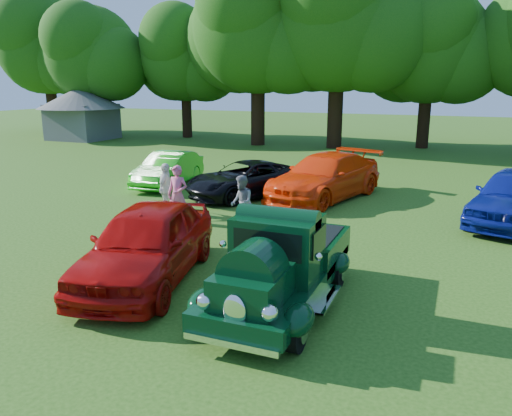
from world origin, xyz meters
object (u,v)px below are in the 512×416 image
at_px(red_convertible, 147,243).
at_px(spectator_white, 166,189).
at_px(back_car_black, 245,179).
at_px(spectator_pink, 178,194).
at_px(gazebo, 81,107).
at_px(back_car_orange, 325,177).
at_px(back_car_lime, 168,169).
at_px(spectator_grey, 242,202).
at_px(hero_pickup, 281,266).

height_order(red_convertible, spectator_white, spectator_white).
relative_size(back_car_black, spectator_pink, 2.68).
bearing_deg(gazebo, back_car_orange, -29.45).
distance_m(back_car_orange, spectator_pink, 5.94).
height_order(back_car_lime, back_car_orange, back_car_orange).
height_order(spectator_white, gazebo, gazebo).
relative_size(back_car_lime, spectator_white, 2.52).
height_order(spectator_grey, gazebo, gazebo).
bearing_deg(spectator_grey, spectator_pink, -118.14).
distance_m(back_car_black, spectator_pink, 4.15).
xyz_separation_m(back_car_orange, spectator_pink, (-3.31, -4.93, 0.07)).
bearing_deg(spectator_grey, back_car_lime, -162.87).
relative_size(spectator_grey, gazebo, 0.25).
bearing_deg(spectator_pink, back_car_black, 81.37).
distance_m(back_car_orange, gazebo, 25.29).
xyz_separation_m(spectator_grey, gazebo, (-20.74, 17.19, 1.60)).
bearing_deg(hero_pickup, back_car_black, 117.71).
xyz_separation_m(back_car_black, back_car_orange, (2.85, 0.81, 0.16)).
xyz_separation_m(hero_pickup, spectator_white, (-5.81, 5.09, 0.04)).
relative_size(back_car_lime, gazebo, 0.66).
height_order(back_car_black, spectator_grey, spectator_grey).
xyz_separation_m(hero_pickup, spectator_pink, (-4.88, 4.28, 0.10)).
bearing_deg(spectator_grey, gazebo, -161.92).
xyz_separation_m(red_convertible, spectator_pink, (-1.76, 4.21, 0.06)).
bearing_deg(gazebo, back_car_black, -34.64).
bearing_deg(back_car_black, spectator_pink, -68.14).
relative_size(hero_pickup, spectator_pink, 2.63).
relative_size(spectator_pink, gazebo, 0.28).
distance_m(back_car_lime, back_car_black, 3.84).
relative_size(spectator_white, gazebo, 0.26).
height_order(back_car_lime, spectator_pink, spectator_pink).
relative_size(back_car_orange, spectator_white, 3.38).
height_order(spectator_pink, spectator_white, spectator_pink).
relative_size(red_convertible, back_car_lime, 1.16).
height_order(hero_pickup, back_car_black, hero_pickup).
bearing_deg(spectator_pink, spectator_white, 136.86).
bearing_deg(gazebo, spectator_white, -42.98).
relative_size(hero_pickup, spectator_white, 2.80).
distance_m(back_car_lime, back_car_orange, 6.64).
relative_size(back_car_lime, spectator_grey, 2.64).
height_order(back_car_black, back_car_orange, back_car_orange).
bearing_deg(red_convertible, back_car_black, 85.98).
distance_m(red_convertible, spectator_pink, 4.56).
bearing_deg(spectator_pink, red_convertible, -69.54).
distance_m(red_convertible, spectator_white, 5.69).
distance_m(hero_pickup, red_convertible, 3.12).
xyz_separation_m(spectator_pink, gazebo, (-18.67, 17.34, 1.51)).
height_order(hero_pickup, spectator_white, hero_pickup).
distance_m(back_car_orange, spectator_white, 5.91).
distance_m(red_convertible, back_car_orange, 9.27).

